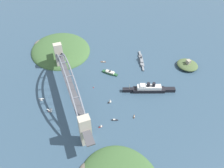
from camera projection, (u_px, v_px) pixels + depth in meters
name	position (u px, v px, depth m)	size (l,w,h in m)	color
ground_plane	(72.00, 97.00, 397.94)	(1400.00, 1400.00, 0.00)	#334C60
harbor_arch_bridge	(70.00, 85.00, 376.68)	(259.76, 16.41, 69.69)	#BCB29E
headland_west_shore	(60.00, 50.00, 514.70)	(160.79, 136.76, 29.87)	#3D6033
ocean_liner	(149.00, 89.00, 406.40)	(42.18, 95.61, 20.22)	black
naval_cruiser	(141.00, 60.00, 480.03)	(69.27, 27.49, 16.15)	gray
harbor_ferry_steamer	(110.00, 73.00, 447.80)	(29.49, 27.32, 8.13)	#23512D
fort_island_mid_harbor	(187.00, 65.00, 463.13)	(45.67, 43.10, 18.18)	#4C6038
seaplane_taxiing_near_bridge	(41.00, 99.00, 391.54)	(7.14, 9.42, 4.85)	#B7B7B2
seaplane_second_in_formation	(50.00, 111.00, 371.99)	(10.38, 9.01, 4.71)	#B7B7B2
small_boat_0	(114.00, 120.00, 358.36)	(5.94, 11.50, 2.47)	black
small_boat_1	(103.00, 62.00, 478.53)	(6.20, 11.72, 2.13)	brown
small_boat_2	(110.00, 101.00, 386.51)	(5.97, 8.56, 8.14)	black
small_boat_3	(101.00, 126.00, 346.97)	(3.81, 6.33, 6.42)	#B2231E
small_boat_4	(134.00, 117.00, 363.58)	(6.98, 4.62, 2.23)	brown
channel_marker_buoy	(93.00, 87.00, 416.80)	(2.20, 2.20, 2.75)	red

